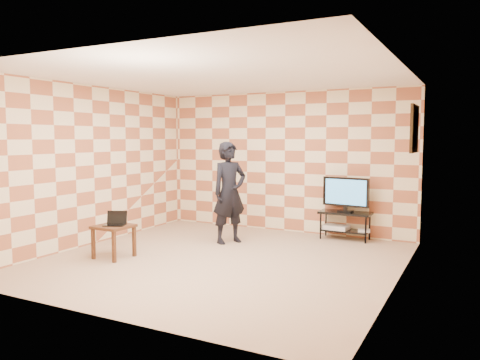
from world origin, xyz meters
name	(u,v)px	position (x,y,z in m)	size (l,w,h in m)	color
floor	(222,260)	(0.00, 0.00, 0.00)	(5.00, 5.00, 0.00)	tan
wall_back	(285,162)	(0.00, 2.50, 1.35)	(5.00, 0.02, 2.70)	beige
wall_front	(97,185)	(0.00, -2.50, 1.35)	(5.00, 0.02, 2.70)	beige
wall_left	(94,165)	(-2.50, 0.00, 1.35)	(0.02, 5.00, 2.70)	beige
wall_right	(399,176)	(2.50, 0.00, 1.35)	(0.02, 5.00, 2.70)	beige
ceiling	(221,76)	(0.00, 0.00, 2.70)	(5.00, 5.00, 0.02)	white
wall_art	(414,129)	(2.47, 1.55, 1.95)	(0.04, 0.72, 0.72)	black
tv_stand	(345,219)	(1.27, 2.25, 0.36)	(0.91, 0.41, 0.50)	black
tv	(346,193)	(1.27, 2.25, 0.84)	(0.85, 0.19, 0.62)	black
dvd_player	(336,227)	(1.11, 2.25, 0.21)	(0.44, 0.31, 0.07)	silver
game_console	(364,231)	(1.61, 2.22, 0.20)	(0.20, 0.15, 0.05)	silver
side_table	(114,231)	(-1.52, -0.63, 0.41)	(0.53, 0.53, 0.50)	#351F12
laptop	(116,222)	(-1.50, -0.60, 0.55)	(0.38, 0.34, 0.21)	black
person	(229,193)	(-0.46, 1.09, 0.87)	(0.64, 0.42, 1.75)	black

